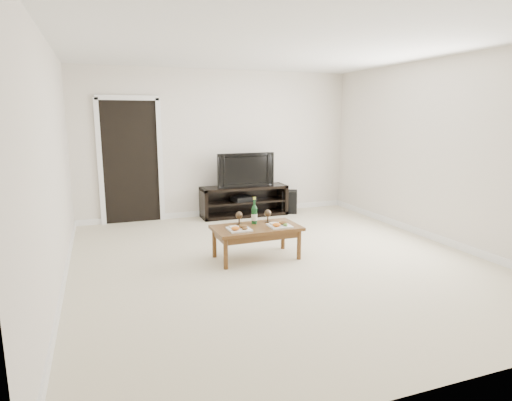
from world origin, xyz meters
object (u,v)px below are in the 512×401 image
Objects in this scene: television at (244,169)px; coffee_table at (256,242)px; media_console at (244,201)px; subwoofer at (289,202)px.

television is 0.96× the size of coffee_table.
media_console is 1.43× the size of coffee_table.
media_console is at bearing -157.73° from subwoofer.
subwoofer is (0.89, -0.04, -0.06)m from media_console.
television reaches higher than coffee_table.
television reaches higher than media_console.
subwoofer is 0.39× the size of coffee_table.
media_console is 1.48× the size of television.
media_console is 0.58m from television.
media_console is at bearing 75.08° from coffee_table.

